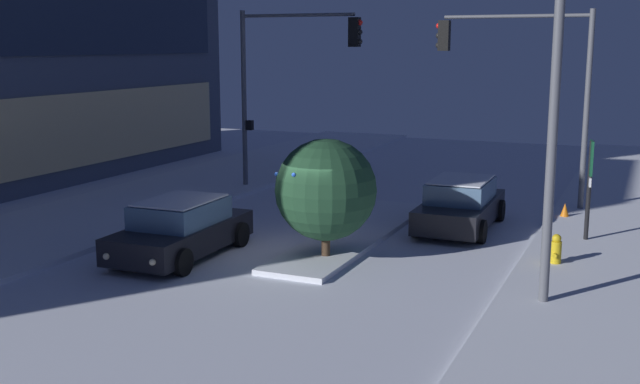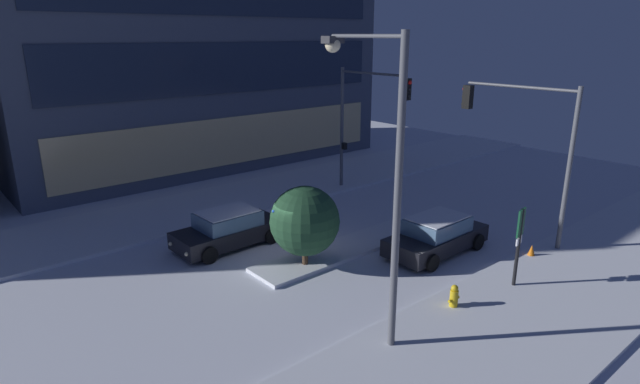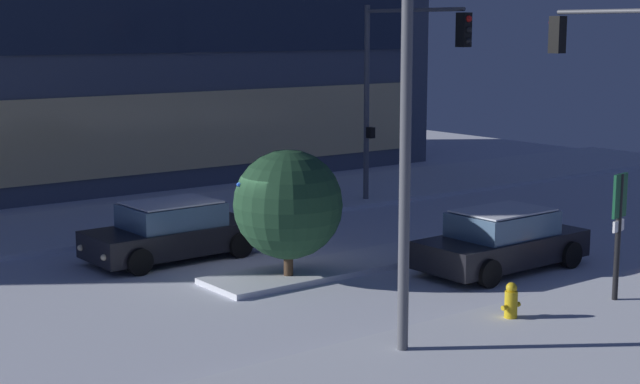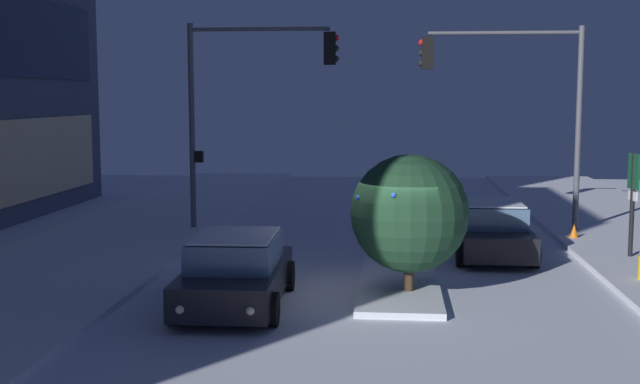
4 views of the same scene
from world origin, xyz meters
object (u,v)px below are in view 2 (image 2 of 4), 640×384
traffic_light_corner_far_right (365,110)px  construction_cone (531,252)px  car_near (437,236)px  fire_hydrant (454,298)px  decorated_tree_median (305,221)px  street_lamp_arched (378,150)px  car_far (228,229)px  traffic_light_corner_near_right (524,131)px  parking_info_sign (519,238)px

traffic_light_corner_far_right → construction_cone: size_ratio=11.96×
car_near → construction_cone: 3.61m
fire_hydrant → decorated_tree_median: (-1.59, 5.39, 1.40)m
decorated_tree_median → street_lamp_arched: bearing=-105.6°
decorated_tree_median → fire_hydrant: bearing=-73.6°
car_near → car_far: size_ratio=1.02×
street_lamp_arched → construction_cone: size_ratio=15.17×
car_near → fire_hydrant: size_ratio=5.35×
traffic_light_corner_near_right → street_lamp_arched: size_ratio=0.77×
parking_info_sign → construction_cone: bearing=-83.3°
parking_info_sign → car_far: bearing=19.4°
street_lamp_arched → construction_cone: bearing=-84.6°
parking_info_sign → fire_hydrant: bearing=69.7°
traffic_light_corner_far_right → decorated_tree_median: size_ratio=2.13×
traffic_light_corner_near_right → decorated_tree_median: 9.56m
car_near → traffic_light_corner_near_right: 5.47m
traffic_light_corner_far_right → fire_hydrant: size_ratio=7.63×
fire_hydrant → construction_cone: (5.49, 0.38, -0.14)m
traffic_light_corner_far_right → decorated_tree_median: (-8.01, -4.98, -2.69)m
car_far → fire_hydrant: 9.35m
construction_cone → traffic_light_corner_far_right: bearing=84.7°
car_far → construction_cone: car_far is taller
car_near → fire_hydrant: 4.45m
car_far → construction_cone: (8.17, -8.58, -0.44)m
street_lamp_arched → car_near: bearing=-60.8°
traffic_light_corner_near_right → construction_cone: size_ratio=11.73×
traffic_light_corner_near_right → parking_info_sign: size_ratio=2.27×
car_near → traffic_light_corner_near_right: traffic_light_corner_near_right is taller
traffic_light_corner_near_right → car_near: bearing=73.6°
traffic_light_corner_near_right → fire_hydrant: 8.30m
construction_cone → traffic_light_corner_near_right: bearing=48.4°
car_near → street_lamp_arched: 8.02m
traffic_light_corner_far_right → construction_cone: (-0.93, -9.99, -4.23)m
construction_cone → fire_hydrant: bearing=-176.1°
fire_hydrant → street_lamp_arched: bearing=165.9°
car_near → parking_info_sign: (-0.44, -3.58, 1.11)m
parking_info_sign → decorated_tree_median: bearing=25.9°
car_near → construction_cone: car_near is taller
car_near → car_far: 8.28m
traffic_light_corner_near_right → fire_hydrant: (-6.93, -2.00, -4.11)m
traffic_light_corner_far_right → construction_cone: 10.89m
car_far → parking_info_sign: (5.42, -9.43, 1.11)m
car_far → construction_cone: 11.85m
traffic_light_corner_near_right → parking_info_sign: bearing=120.5°
street_lamp_arched → traffic_light_corner_near_right: bearing=-74.8°
car_far → traffic_light_corner_near_right: bearing=142.8°
street_lamp_arched → fire_hydrant: size_ratio=9.68×
parking_info_sign → car_near: bearing=-17.5°
construction_cone → decorated_tree_median: bearing=144.7°
traffic_light_corner_far_right → parking_info_sign: (-3.68, -10.84, -2.68)m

